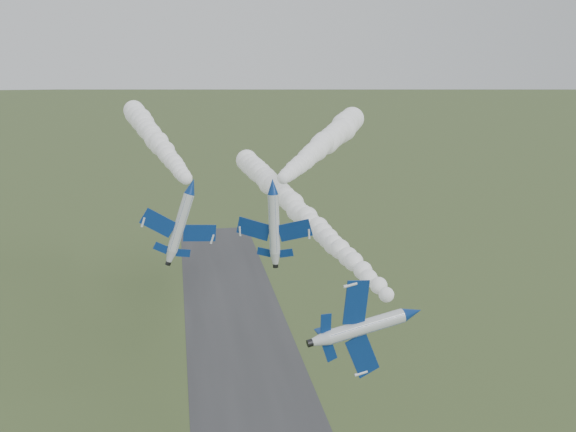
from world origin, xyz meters
name	(u,v)px	position (x,y,z in m)	size (l,w,h in m)	color
jet_lead	(413,313)	(12.05, -3.99, 35.96)	(3.75, 13.28, 10.86)	silver
smoke_trail_jet_lead	(295,207)	(7.10, 38.12, 37.63)	(4.73, 77.67, 4.73)	white
jet_pair_left	(192,186)	(-10.40, 18.49, 45.94)	(9.76, 12.22, 4.00)	silver
smoke_trail_jet_pair_left	(154,136)	(-16.25, 56.86, 47.54)	(4.79, 71.56, 4.79)	white
jet_pair_right	(272,186)	(0.30, 18.62, 45.52)	(10.44, 11.91, 3.11)	silver
smoke_trail_jet_pair_right	(325,143)	(15.25, 51.58, 46.30)	(5.50, 66.70, 5.50)	white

